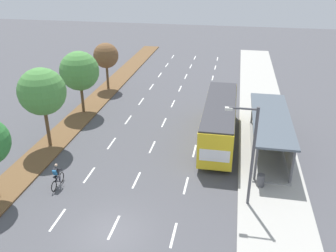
% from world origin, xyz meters
% --- Properties ---
extents(ground_plane, '(140.00, 140.00, 0.00)m').
position_xyz_m(ground_plane, '(0.00, 0.00, 0.00)').
color(ground_plane, '#4C4C51').
extents(median_strip, '(2.60, 52.00, 0.12)m').
position_xyz_m(median_strip, '(-8.30, 20.00, 0.06)').
color(median_strip, brown).
rests_on(median_strip, ground).
extents(sidewalk_right, '(4.50, 52.00, 0.15)m').
position_xyz_m(sidewalk_right, '(9.25, 20.00, 0.07)').
color(sidewalk_right, '#ADAAA3').
rests_on(sidewalk_right, ground).
extents(lane_divider_left, '(0.14, 46.46, 0.01)m').
position_xyz_m(lane_divider_left, '(-3.50, 17.73, 0.00)').
color(lane_divider_left, white).
rests_on(lane_divider_left, ground).
extents(lane_divider_center, '(0.14, 46.46, 0.01)m').
position_xyz_m(lane_divider_center, '(0.00, 17.73, 0.00)').
color(lane_divider_center, white).
rests_on(lane_divider_center, ground).
extents(lane_divider_right, '(0.14, 46.46, 0.01)m').
position_xyz_m(lane_divider_right, '(3.50, 17.73, 0.00)').
color(lane_divider_right, white).
rests_on(lane_divider_right, ground).
extents(bus_shelter, '(2.90, 10.40, 2.86)m').
position_xyz_m(bus_shelter, '(9.53, 11.41, 1.87)').
color(bus_shelter, gray).
rests_on(bus_shelter, sidewalk_right).
extents(bus, '(2.54, 11.29, 3.37)m').
position_xyz_m(bus, '(5.25, 12.57, 2.07)').
color(bus, yellow).
rests_on(bus, ground).
extents(cyclist, '(0.46, 1.82, 1.71)m').
position_xyz_m(cyclist, '(-5.04, 3.70, 0.79)').
color(cyclist, black).
rests_on(cyclist, ground).
extents(median_tree_second, '(3.70, 3.70, 6.50)m').
position_xyz_m(median_tree_second, '(-8.31, 8.95, 4.75)').
color(median_tree_second, brown).
rests_on(median_tree_second, median_strip).
extents(median_tree_third, '(3.77, 3.77, 6.07)m').
position_xyz_m(median_tree_third, '(-8.41, 16.18, 4.30)').
color(median_tree_third, brown).
rests_on(median_tree_third, median_strip).
extents(median_tree_fourth, '(2.85, 2.85, 5.33)m').
position_xyz_m(median_tree_fourth, '(-8.34, 23.41, 4.00)').
color(median_tree_fourth, brown).
rests_on(median_tree_fourth, median_strip).
extents(streetlight, '(1.91, 0.24, 6.50)m').
position_xyz_m(streetlight, '(7.42, 3.99, 3.89)').
color(streetlight, '#4C4C51').
rests_on(streetlight, sidewalk_right).
extents(trash_bin, '(0.52, 0.52, 0.85)m').
position_xyz_m(trash_bin, '(8.45, 6.10, 0.57)').
color(trash_bin, '#4C4C51').
rests_on(trash_bin, sidewalk_right).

